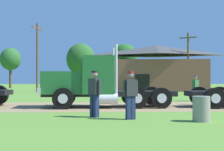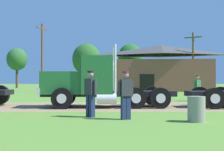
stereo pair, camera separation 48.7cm
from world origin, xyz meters
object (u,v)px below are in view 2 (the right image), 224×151
object	(u,v)px
visitor_standing_near	(126,93)
utility_pole_near	(42,56)
steel_barrel	(196,109)
truck_foreground_white	(92,83)
shed_building	(161,69)
utility_pole_far	(193,60)
visitor_by_barrel	(90,91)
visitor_far_side	(197,87)

from	to	relation	value
visitor_standing_near	utility_pole_near	world-z (taller)	utility_pole_near
steel_barrel	utility_pole_near	world-z (taller)	utility_pole_near
truck_foreground_white	shed_building	distance (m)	25.54
utility_pole_far	visitor_by_barrel	bearing A→B (deg)	-113.74
visitor_far_side	steel_barrel	xyz separation A→B (m)	(-3.14, -10.40, -0.53)
truck_foreground_white	visitor_by_barrel	distance (m)	4.54
utility_pole_near	utility_pole_far	xyz separation A→B (m)	(18.96, 0.22, -0.52)
visitor_standing_near	utility_pole_near	distance (m)	28.46
visitor_by_barrel	shed_building	xyz separation A→B (m)	(7.92, 28.69, 1.93)
visitor_by_barrel	steel_barrel	bearing A→B (deg)	-20.83
visitor_standing_near	truck_foreground_white	bearing A→B (deg)	105.99
utility_pole_far	steel_barrel	bearing A→B (deg)	-105.69
utility_pole_near	utility_pole_far	world-z (taller)	utility_pole_near
visitor_far_side	shed_building	xyz separation A→B (m)	(1.01, 19.73, 1.97)
truck_foreground_white	visitor_by_barrel	size ratio (longest dim) A/B	4.02
visitor_far_side	shed_building	world-z (taller)	shed_building
steel_barrel	visitor_far_side	bearing A→B (deg)	73.20
visitor_far_side	utility_pole_far	distance (m)	18.22
steel_barrel	shed_building	bearing A→B (deg)	82.16
shed_building	visitor_by_barrel	bearing A→B (deg)	-105.44
visitor_standing_near	steel_barrel	world-z (taller)	visitor_standing_near
truck_foreground_white	visitor_far_side	size ratio (longest dim) A/B	4.12
visitor_by_barrel	steel_barrel	xyz separation A→B (m)	(3.78, -1.44, -0.57)
visitor_far_side	steel_barrel	bearing A→B (deg)	-106.80
utility_pole_near	visitor_by_barrel	bearing A→B (deg)	-74.20
visitor_standing_near	steel_barrel	distance (m)	2.58
utility_pole_near	truck_foreground_white	bearing A→B (deg)	-71.51
steel_barrel	utility_pole_far	xyz separation A→B (m)	(7.80, 27.76, 3.54)
utility_pole_far	utility_pole_near	bearing A→B (deg)	-179.34
truck_foreground_white	utility_pole_far	bearing A→B (deg)	61.68
visitor_by_barrel	steel_barrel	distance (m)	4.08
shed_building	utility_pole_far	world-z (taller)	utility_pole_far
visitor_standing_near	utility_pole_far	xyz separation A→B (m)	(10.23, 27.07, 3.01)
visitor_standing_near	visitor_by_barrel	world-z (taller)	visitor_by_barrel
steel_barrel	shed_building	xyz separation A→B (m)	(4.15, 30.13, 2.50)
utility_pole_near	steel_barrel	bearing A→B (deg)	-67.94
visitor_by_barrel	visitor_far_side	size ratio (longest dim) A/B	1.03
visitor_far_side	shed_building	bearing A→B (deg)	87.08
truck_foreground_white	steel_barrel	world-z (taller)	truck_foreground_white
steel_barrel	shed_building	world-z (taller)	shed_building
truck_foreground_white	utility_pole_near	world-z (taller)	utility_pole_near
visitor_far_side	steel_barrel	distance (m)	10.87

